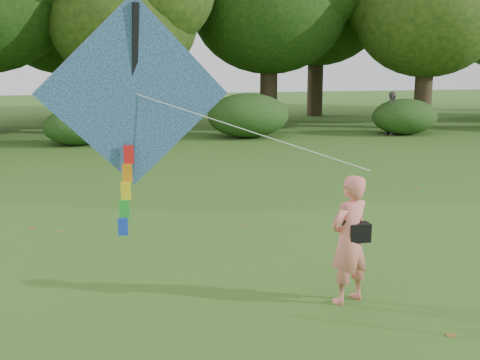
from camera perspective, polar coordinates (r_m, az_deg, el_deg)
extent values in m
plane|color=#265114|center=(8.28, 8.93, -12.75)|extent=(100.00, 100.00, 0.00)
imported|color=#F17E71|center=(8.50, 10.32, -5.59)|extent=(0.79, 0.67, 1.82)
imported|color=#635A58|center=(27.38, 14.15, 6.16)|extent=(0.89, 1.21, 1.90)
cube|color=black|center=(8.49, 11.17, -4.87)|extent=(0.30, 0.20, 0.26)
cylinder|color=black|center=(8.34, 10.54, -2.64)|extent=(0.33, 0.14, 0.47)
cube|color=#2856AF|center=(8.41, -10.02, 8.09)|extent=(2.64, 0.42, 2.62)
cube|color=black|center=(8.44, -10.03, 8.10)|extent=(0.20, 0.56, 2.38)
cylinder|color=white|center=(8.19, 1.12, 4.58)|extent=(3.09, 0.98, 1.03)
cube|color=red|center=(8.52, -10.50, 2.40)|extent=(0.14, 0.06, 0.26)
cube|color=orange|center=(8.56, -10.64, 0.67)|extent=(0.14, 0.06, 0.26)
cube|color=yellow|center=(8.61, -10.77, -1.04)|extent=(0.14, 0.06, 0.26)
cube|color=green|center=(8.67, -10.91, -2.72)|extent=(0.14, 0.06, 0.26)
cube|color=blue|center=(8.74, -11.04, -4.38)|extent=(0.14, 0.06, 0.26)
cylinder|color=#3A2D1E|center=(27.08, -10.71, 7.58)|extent=(0.80, 0.80, 3.15)
ellipsoid|color=#1E3F11|center=(27.06, -10.98, 14.64)|extent=(6.40, 6.40, 5.44)
cylinder|color=#3A2D1E|center=(30.08, 2.74, 8.65)|extent=(0.86, 0.86, 3.67)
ellipsoid|color=#1E3F11|center=(30.13, 2.81, 16.13)|extent=(7.60, 7.60, 6.46)
cylinder|color=#3A2D1E|center=(30.41, 16.97, 7.97)|extent=(0.83, 0.83, 3.43)
ellipsoid|color=#1E3F11|center=(30.43, 17.39, 14.71)|extent=(6.80, 6.80, 5.78)
cylinder|color=#3A2D1E|center=(34.61, -16.16, 8.46)|extent=(0.84, 0.84, 3.50)
ellipsoid|color=#1E3F11|center=(34.63, -16.51, 14.53)|extent=(7.00, 7.00, 5.95)
cylinder|color=#3A2D1E|center=(35.56, 7.14, 9.32)|extent=(0.90, 0.90, 4.02)
ellipsoid|color=#1E3F11|center=(35.64, 7.32, 16.01)|extent=(7.80, 7.80, 6.63)
ellipsoid|color=#264919|center=(24.28, -15.14, 4.89)|extent=(2.66, 2.09, 1.42)
ellipsoid|color=#264919|center=(25.69, 0.78, 6.14)|extent=(3.50, 2.75, 1.88)
ellipsoid|color=#264919|center=(27.69, 15.35, 5.82)|extent=(2.94, 2.31, 1.58)
cube|color=brown|center=(12.45, -16.79, -4.69)|extent=(0.14, 0.14, 0.01)
cube|color=brown|center=(16.46, 16.51, -0.75)|extent=(0.14, 0.13, 0.01)
cube|color=brown|center=(8.13, 19.39, -13.73)|extent=(0.13, 0.09, 0.01)
cube|color=brown|center=(12.27, 0.36, -4.42)|extent=(0.14, 0.13, 0.01)
cube|color=brown|center=(12.86, -19.12, -4.32)|extent=(0.11, 0.14, 0.01)
cube|color=brown|center=(14.99, -10.29, -1.63)|extent=(0.12, 0.14, 0.01)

